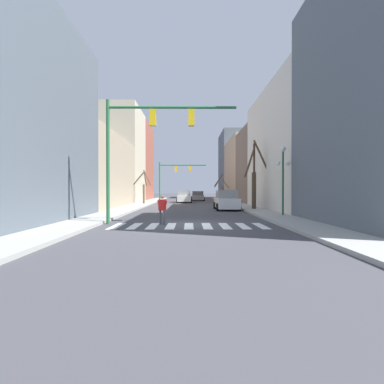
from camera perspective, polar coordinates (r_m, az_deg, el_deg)
name	(u,v)px	position (r m, az deg, el deg)	size (l,w,h in m)	color
ground_plane	(189,225)	(15.61, -0.60, -6.22)	(240.00, 240.00, 0.00)	#424247
sidewalk_left	(81,223)	(16.58, -20.41, -5.59)	(2.17, 90.00, 0.15)	#9E9E99
sidewalk_right	(296,223)	(16.56, 19.24, -5.60)	(2.17, 90.00, 0.15)	#9E9E99
building_row_left	(104,156)	(35.63, -16.40, 6.55)	(6.00, 46.71, 12.86)	#515B66
building_row_right	(262,160)	(40.95, 13.22, 6.01)	(6.00, 59.49, 13.70)	#515B66
crosswalk_stripes	(189,226)	(15.00, -0.60, -6.48)	(7.65, 2.60, 0.01)	white
traffic_signal_near	(145,134)	(16.20, -9.01, 10.86)	(6.85, 0.28, 6.54)	#236038
traffic_signal_far	(174,173)	(43.03, -3.52, 3.61)	(6.76, 0.28, 5.70)	#236038
street_lamp_right_corner	(283,166)	(20.41, 16.94, 4.68)	(0.95, 0.36, 4.49)	#1E4C2D
car_at_intersection	(184,197)	(41.85, -1.47, -0.93)	(2.06, 4.86, 1.66)	white
car_parked_left_near	(226,201)	(26.95, 6.58, -1.64)	(2.09, 4.75, 1.77)	white
car_driving_away_lane	(198,196)	(48.50, 1.08, -0.79)	(2.13, 4.87, 1.54)	gray
pedestrian_waiting_at_curb	(234,196)	(33.66, 7.91, -0.71)	(0.36, 0.67, 1.63)	black
pedestrian_on_right_sidewalk	(162,207)	(15.65, -5.69, -2.85)	(0.59, 0.43, 1.54)	#4C4C51
street_tree_right_mid	(221,188)	(50.34, 5.62, 0.77)	(2.55, 1.30, 4.28)	brown
street_tree_left_far	(143,188)	(36.13, -9.25, 0.85)	(2.36, 1.73, 4.00)	brown
street_tree_left_near	(255,179)	(26.58, 11.82, 2.46)	(2.49, 2.65, 5.97)	#473828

